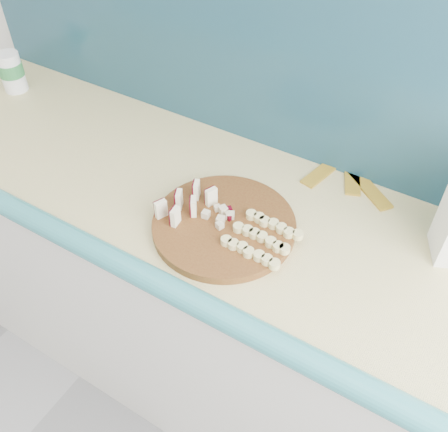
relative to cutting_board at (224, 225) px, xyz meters
name	(u,v)px	position (x,y,z in m)	size (l,w,h in m)	color
kitchen_counter	(231,309)	(-0.02, 0.08, -0.46)	(2.20, 0.63, 0.91)	white
backsplash	(291,71)	(-0.02, 0.37, 0.24)	(2.20, 0.02, 0.50)	teal
cutting_board	(224,225)	(0.00, 0.00, 0.00)	(0.35, 0.35, 0.02)	#4C2610
apple_wedges	(186,203)	(-0.10, -0.01, 0.04)	(0.10, 0.14, 0.05)	#FEF5CB
apple_chunks	(216,216)	(-0.02, 0.00, 0.02)	(0.05, 0.06, 0.02)	beige
banana_slices	(262,238)	(0.11, -0.01, 0.02)	(0.16, 0.14, 0.02)	#E0D489
canister	(11,71)	(-0.94, 0.19, 0.06)	(0.08, 0.08, 0.13)	white
banana_peel	(348,176)	(0.19, 0.34, -0.01)	(0.25, 0.21, 0.01)	gold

